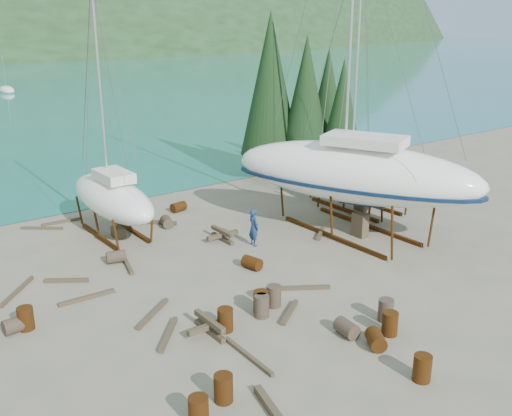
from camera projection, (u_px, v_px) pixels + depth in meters
ground at (271, 288)px, 24.13m from camera, size 600.00×600.00×0.00m
cypress_near_right at (306, 99)px, 38.58m from camera, size 3.60×3.60×10.00m
cypress_mid_right at (342, 113)px, 38.20m from camera, size 3.06×3.06×8.50m
cypress_back_left at (270, 84)px, 38.97m from camera, size 4.14×4.14×11.50m
cypress_far_right at (327, 102)px, 41.24m from camera, size 3.24×3.24×9.00m
moored_boat_mid at (7, 90)px, 90.39m from camera, size 2.00×5.00×6.05m
large_sailboat_near at (354, 172)px, 29.42m from camera, size 9.00×13.69×20.90m
large_sailboat_far at (358, 167)px, 33.73m from camera, size 4.74×10.18×15.52m
small_sailboat_shore at (112, 197)px, 29.51m from camera, size 2.60×8.00×12.74m
worker at (254, 227)px, 28.53m from camera, size 0.53×0.74×1.90m
drum_0 at (199, 411)px, 15.86m from camera, size 0.58×0.58×0.88m
drum_1 at (347, 328)px, 20.43m from camera, size 0.68×0.94×0.58m
drum_3 at (422, 368)px, 17.82m from camera, size 0.58×0.58×0.88m
drum_4 at (178, 207)px, 33.79m from camera, size 0.97×0.73×0.58m
drum_5 at (274, 296)px, 22.50m from camera, size 0.58×0.58×0.88m
drum_6 at (252, 263)px, 25.96m from camera, size 0.75×0.98×0.58m
drum_7 at (390, 323)px, 20.45m from camera, size 0.58×0.58×0.88m
drum_8 at (26, 318)px, 20.80m from camera, size 0.58×0.58×0.88m
drum_9 at (116, 257)px, 26.63m from camera, size 1.00×0.79×0.58m
drum_10 at (261, 302)px, 22.05m from camera, size 0.58×0.58×0.88m
drum_11 at (167, 222)px, 31.27m from camera, size 0.80×1.01×0.58m
drum_12 at (376, 340)px, 19.70m from camera, size 0.96×1.05×0.58m
drum_13 at (223, 388)px, 16.84m from camera, size 0.58×0.58×0.88m
drum_14 at (225, 320)px, 20.71m from camera, size 0.58×0.58×0.88m
drum_15 at (16, 325)px, 20.66m from camera, size 0.91×0.63×0.58m
drum_16 at (262, 306)px, 21.69m from camera, size 0.58×0.58×0.88m
drum_17 at (386, 310)px, 21.39m from camera, size 0.58×0.58×0.88m
timber_0 at (42, 228)px, 30.95m from camera, size 1.87×1.56×0.14m
timber_1 at (321, 233)px, 30.12m from camera, size 1.49×1.25×0.19m
timber_3 at (248, 356)px, 19.12m from camera, size 0.21×2.72×0.15m
timber_4 at (66, 280)px, 24.67m from camera, size 1.64×1.21×0.17m
timber_5 at (298, 288)px, 23.99m from camera, size 2.38×1.61×0.16m
timber_6 at (161, 223)px, 31.74m from camera, size 1.39×1.42×0.19m
timber_7 at (290, 312)px, 21.97m from camera, size 1.67×1.20×0.17m
timber_9 at (62, 222)px, 31.94m from camera, size 2.19×0.32×0.15m
timber_10 at (127, 263)px, 26.45m from camera, size 0.80×2.52×0.16m
timber_11 at (153, 313)px, 21.90m from camera, size 2.05×1.53×0.15m
timber_12 at (168, 334)px, 20.44m from camera, size 1.66×1.81×0.17m
timber_15 at (17, 291)px, 23.71m from camera, size 1.94×2.12×0.15m
timber_16 at (275, 413)px, 16.26m from camera, size 0.84×2.53×0.23m
timber_17 at (87, 298)px, 23.15m from camera, size 2.33×0.24×0.16m
timber_pile_fore at (210, 326)px, 20.56m from camera, size 1.80×1.80×0.60m
timber_pile_aft at (222, 235)px, 29.31m from camera, size 1.80×1.80×0.60m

